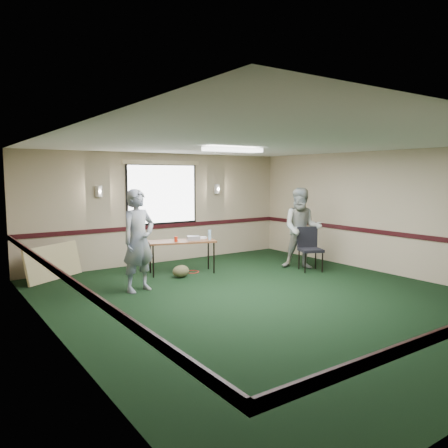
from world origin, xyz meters
TOP-DOWN VIEW (x-y plane):
  - ground at (0.00, 0.00)m, footprint 8.00×8.00m
  - room_shell at (0.00, 2.12)m, footprint 8.00×8.02m
  - folding_table at (-0.23, 2.60)m, footprint 1.56×0.98m
  - projector at (0.02, 2.52)m, footprint 0.34×0.32m
  - game_console at (0.29, 2.59)m, footprint 0.21×0.19m
  - red_cup at (-0.40, 2.55)m, footprint 0.07×0.07m
  - water_bottle at (0.34, 2.36)m, footprint 0.07×0.07m
  - duffel_bag at (-0.46, 2.25)m, footprint 0.45×0.39m
  - cable_coil at (-0.01, 2.55)m, footprint 0.34×0.34m
  - folded_table at (-2.72, 3.60)m, footprint 1.32×0.92m
  - conference_chair at (2.32, 1.23)m, footprint 0.64×0.65m
  - person_left at (-1.63, 1.73)m, footprint 0.79×0.62m
  - person_right at (2.31, 1.46)m, footprint 1.14×1.15m

SIDE VIEW (x-z plane):
  - ground at x=0.00m, z-range 0.00..0.00m
  - cable_coil at x=-0.01m, z-range 0.00..0.02m
  - duffel_bag at x=-0.46m, z-range 0.00..0.26m
  - folded_table at x=-2.72m, z-range 0.00..0.73m
  - conference_chair at x=2.32m, z-range 0.08..1.07m
  - folding_table at x=-0.23m, z-range 0.31..1.04m
  - game_console at x=0.29m, z-range 0.73..0.77m
  - projector at x=0.02m, z-range 0.73..0.82m
  - red_cup at x=-0.40m, z-range 0.73..0.84m
  - water_bottle at x=0.34m, z-range 0.73..0.95m
  - person_right at x=2.31m, z-range 0.00..1.87m
  - person_left at x=-1.63m, z-range 0.00..1.91m
  - room_shell at x=0.00m, z-range -2.42..5.58m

